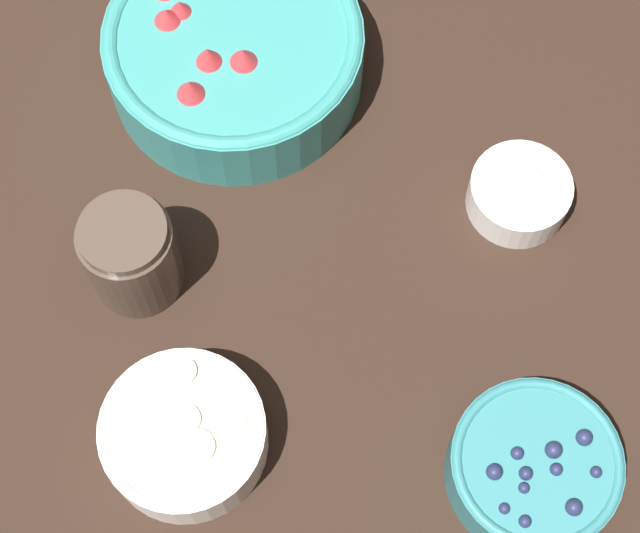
% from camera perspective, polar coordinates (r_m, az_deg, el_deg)
% --- Properties ---
extents(ground_plane, '(4.00, 4.00, 0.00)m').
position_cam_1_polar(ground_plane, '(1.04, 1.16, -2.41)').
color(ground_plane, black).
extents(bowl_strawberries, '(0.27, 0.27, 0.10)m').
position_cam_1_polar(bowl_strawberries, '(1.12, -4.63, 11.39)').
color(bowl_strawberries, teal).
rests_on(bowl_strawberries, ground_plane).
extents(bowl_blueberries, '(0.15, 0.15, 0.07)m').
position_cam_1_polar(bowl_blueberries, '(0.98, 11.32, -10.44)').
color(bowl_blueberries, teal).
rests_on(bowl_blueberries, ground_plane).
extents(bowl_bananas, '(0.15, 0.15, 0.06)m').
position_cam_1_polar(bowl_bananas, '(0.97, -7.26, -8.86)').
color(bowl_bananas, white).
rests_on(bowl_bananas, ground_plane).
extents(bowl_cream, '(0.10, 0.10, 0.05)m').
position_cam_1_polar(bowl_cream, '(1.08, 10.60, 3.93)').
color(bowl_cream, white).
rests_on(bowl_cream, ground_plane).
extents(jar_chocolate, '(0.09, 0.09, 0.11)m').
position_cam_1_polar(jar_chocolate, '(1.02, -9.99, 0.54)').
color(jar_chocolate, '#4C3D33').
rests_on(jar_chocolate, ground_plane).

